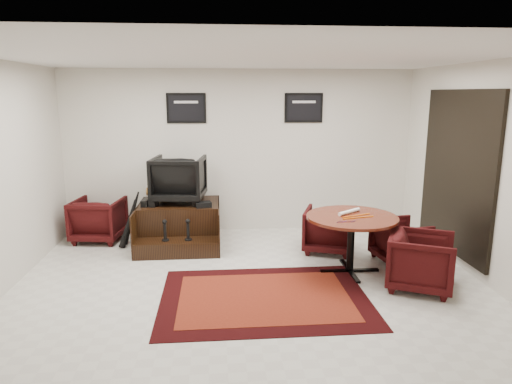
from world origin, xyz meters
TOP-DOWN VIEW (x-y plane):
  - ground at (0.00, 0.00)m, footprint 6.00×6.00m
  - room_shell at (0.41, 0.12)m, footprint 6.02×5.02m
  - area_rug at (0.14, -0.35)m, footprint 2.47×1.85m
  - shine_podium at (-1.02, 1.80)m, footprint 1.29×1.33m
  - shine_chair at (-1.02, 1.93)m, footprint 0.89×0.85m
  - shoes_pair at (-1.47, 1.72)m, footprint 0.25×0.30m
  - polish_kit at (-0.63, 1.54)m, footprint 0.27×0.21m
  - umbrella_black at (-1.80, 1.63)m, footprint 0.30×0.11m
  - umbrella_hooked at (-1.79, 1.81)m, footprint 0.34×0.13m
  - armchair_side at (-2.37, 2.08)m, footprint 0.85×0.81m
  - meeting_table at (1.39, 0.37)m, footprint 1.21×1.21m
  - table_chair_back at (1.30, 1.23)m, footprint 0.91×0.88m
  - table_chair_window at (2.22, 0.70)m, footprint 0.71×0.75m
  - table_chair_corner at (2.11, -0.23)m, footprint 0.97×0.99m
  - paper_roll at (1.38, 0.50)m, footprint 0.37×0.29m
  - table_clutter at (1.41, 0.28)m, footprint 0.56×0.39m

SIDE VIEW (x-z plane):
  - ground at x=0.00m, z-range 0.00..0.00m
  - area_rug at x=0.14m, z-range 0.00..0.01m
  - shine_podium at x=-1.02m, z-range -0.03..0.64m
  - table_chair_window at x=2.22m, z-range 0.00..0.68m
  - table_chair_back at x=1.30m, z-range 0.00..0.74m
  - table_chair_corner at x=2.11m, z-range 0.00..0.78m
  - armchair_side at x=-2.37m, z-range 0.00..0.78m
  - umbrella_black at x=-1.80m, z-range 0.00..0.81m
  - umbrella_hooked at x=-1.79m, z-range 0.00..0.90m
  - meeting_table at x=1.39m, z-range 0.30..1.09m
  - polish_kit at x=-0.63m, z-range 0.66..0.75m
  - shoes_pair at x=-1.47m, z-range 0.66..0.77m
  - table_clutter at x=1.41m, z-range 0.79..0.80m
  - paper_roll at x=1.38m, z-range 0.79..0.84m
  - shine_chair at x=-1.02m, z-range 0.66..1.49m
  - room_shell at x=0.41m, z-range 0.38..3.19m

